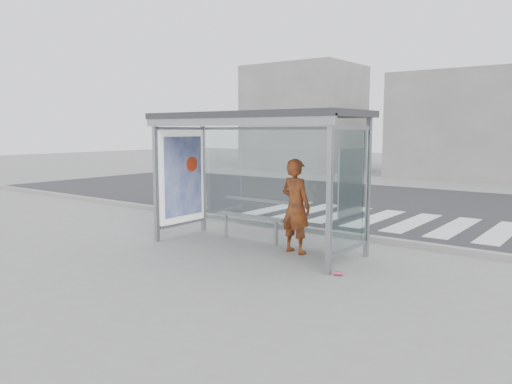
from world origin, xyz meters
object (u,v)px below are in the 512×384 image
soda_can (338,274)px  bench (251,216)px  bus_shelter (241,146)px  person (296,206)px

soda_can → bench: bearing=156.3°
bench → soda_can: size_ratio=13.07×
bus_shelter → bench: bearing=102.7°
bus_shelter → bench: bus_shelter is taller
bus_shelter → person: 1.62m
bus_shelter → person: bus_shelter is taller
soda_can → person: bearing=147.8°
bus_shelter → soda_can: bearing=-15.8°
person → bench: size_ratio=1.05×
bus_shelter → bench: size_ratio=2.53×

